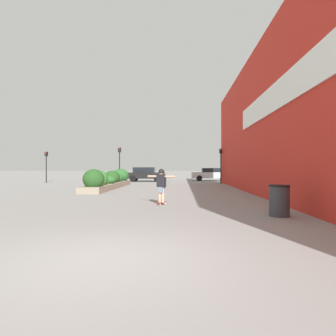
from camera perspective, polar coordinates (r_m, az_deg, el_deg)
The scene contains 11 objects.
ground_plane at distance 5.31m, azimuth -11.58°, elevation -16.56°, with size 300.00×300.00×0.00m, color gray.
building_wall_right at distance 16.42m, azimuth 18.22°, elevation 9.06°, with size 0.67×30.51×8.17m.
planter_box at distance 23.01m, azimuth -10.94°, elevation -2.35°, with size 1.44×10.49×1.43m.
skateboard at distance 12.36m, azimuth -1.28°, elevation -6.68°, with size 0.42×0.63×0.09m.
skateboarder at distance 12.29m, azimuth -1.28°, elevation -2.69°, with size 1.19×0.64×1.38m.
trash_bin at distance 10.00m, azimuth 20.42°, elevation -5.83°, with size 0.65×0.65×0.98m.
car_leftmost at distance 33.20m, azimuth -4.34°, elevation -1.15°, with size 4.21×1.97×1.57m.
car_center_left at distance 35.32m, azimuth 8.27°, elevation -1.15°, with size 4.56×1.86×1.48m.
traffic_light_left at distance 30.03m, azimuth -9.23°, elevation 1.73°, with size 0.28×0.30×3.52m.
traffic_light_right at distance 29.31m, azimuth 10.04°, elevation 1.56°, with size 0.28×0.30×3.35m.
traffic_light_far_left at distance 32.79m, azimuth -22.19°, elevation 1.19°, with size 0.28×0.30×3.15m.
Camera 1 is at (1.24, -4.93, 1.52)m, focal length 32.00 mm.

